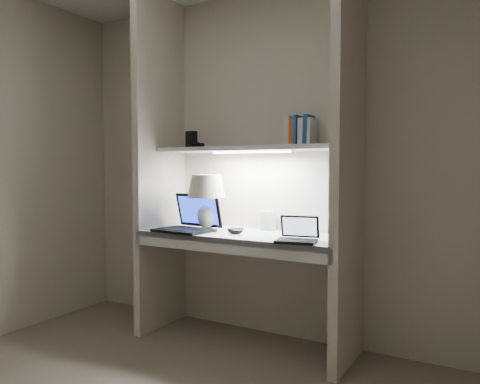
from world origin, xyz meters
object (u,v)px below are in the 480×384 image
Objects in this scene: table_lamp at (207,193)px; laptop_netbook at (297,236)px; speaker at (268,220)px; book_row at (300,132)px; laptop_main at (189,223)px.

laptop_netbook is (0.78, -0.18, -0.23)m from table_lamp.
book_row is at bearing 2.36° from speaker.
speaker is (-0.40, 0.40, 0.03)m from laptop_netbook.
book_row reaches higher than laptop_netbook.
book_row is (-0.14, 0.37, 0.66)m from laptop_netbook.
table_lamp is 2.93× the size of speaker.
laptop_netbook is 0.76m from book_row.
book_row is at bearing 26.08° from laptop_main.
laptop_main reaches higher than speaker.
table_lamp is 1.47× the size of laptop_netbook.
laptop_netbook is at bearing -35.29° from speaker.
speaker is (0.38, 0.22, -0.20)m from table_lamp.
laptop_netbook is at bearing -0.78° from laptop_main.
table_lamp is at bearing -163.90° from book_row.
laptop_main is 0.87m from laptop_netbook.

